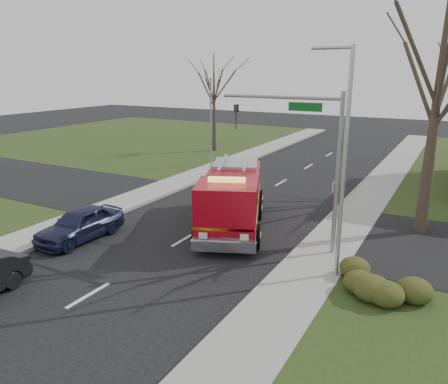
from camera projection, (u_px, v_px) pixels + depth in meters
The scene contains 11 objects.
ground at pixel (185, 239), 20.27m from camera, with size 120.00×120.00×0.00m, color black.
sidewalk_right at pixel (314, 266), 17.36m from camera, with size 2.40×80.00×0.15m, color gray.
sidewalk_left at pixel (87, 217), 23.13m from camera, with size 2.40×80.00×0.15m, color gray.
hedge_corner at pixel (385, 280), 15.08m from camera, with size 2.80×2.00×0.90m, color #384017.
bare_tree_near at pixel (440, 74), 18.90m from camera, with size 6.00×6.00×12.00m.
bare_tree_left at pixel (214, 93), 40.27m from camera, with size 4.50×4.50×9.00m.
traffic_signal_mast at pixel (308, 143), 17.83m from camera, with size 5.29×0.18×6.80m.
streetlight_pole at pixel (343, 160), 15.29m from camera, with size 1.48×0.16×8.40m.
utility_pole_far at pixel (211, 124), 34.28m from camera, with size 0.14×0.14×7.00m, color gray.
fire_engine at pixel (231, 200), 21.44m from camera, with size 5.51×8.23×3.15m.
parked_car_maroon at pixel (80, 224), 20.08m from camera, with size 1.77×4.40×1.50m, color #1B1F3D.
Camera 1 is at (10.75, -15.68, 7.59)m, focal length 35.00 mm.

